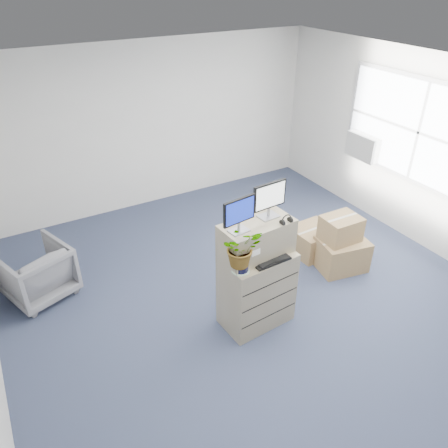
{
  "coord_description": "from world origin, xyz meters",
  "views": [
    {
      "loc": [
        -2.5,
        -3.36,
        3.83
      ],
      "look_at": [
        -0.35,
        0.4,
        1.2
      ],
      "focal_mm": 35.0,
      "sensor_mm": 36.0,
      "label": 1
    }
  ],
  "objects_px": {
    "monitor_left": "(239,213)",
    "keyboard": "(271,260)",
    "monitor_right": "(270,198)",
    "water_bottle": "(261,242)",
    "office_chair": "(36,270)",
    "filing_cabinet_lower": "(257,289)",
    "potted_plant": "(241,252)"
  },
  "relations": [
    {
      "from": "filing_cabinet_lower",
      "to": "keyboard",
      "type": "relative_size",
      "value": 2.18
    },
    {
      "from": "water_bottle",
      "to": "monitor_left",
      "type": "bearing_deg",
      "value": -167.57
    },
    {
      "from": "monitor_left",
      "to": "office_chair",
      "type": "distance_m",
      "value": 2.91
    },
    {
      "from": "potted_plant",
      "to": "monitor_left",
      "type": "bearing_deg",
      "value": 68.99
    },
    {
      "from": "monitor_right",
      "to": "filing_cabinet_lower",
      "type": "bearing_deg",
      "value": -155.85
    },
    {
      "from": "monitor_left",
      "to": "filing_cabinet_lower",
      "type": "bearing_deg",
      "value": -7.31
    },
    {
      "from": "filing_cabinet_lower",
      "to": "monitor_right",
      "type": "xyz_separation_m",
      "value": [
        0.18,
        0.09,
        1.13
      ]
    },
    {
      "from": "filing_cabinet_lower",
      "to": "water_bottle",
      "type": "relative_size",
      "value": 3.9
    },
    {
      "from": "water_bottle",
      "to": "office_chair",
      "type": "relative_size",
      "value": 0.31
    },
    {
      "from": "water_bottle",
      "to": "potted_plant",
      "type": "distance_m",
      "value": 0.47
    },
    {
      "from": "filing_cabinet_lower",
      "to": "monitor_right",
      "type": "distance_m",
      "value": 1.15
    },
    {
      "from": "monitor_right",
      "to": "water_bottle",
      "type": "bearing_deg",
      "value": -172.69
    },
    {
      "from": "office_chair",
      "to": "monitor_right",
      "type": "bearing_deg",
      "value": 124.42
    },
    {
      "from": "filing_cabinet_lower",
      "to": "office_chair",
      "type": "bearing_deg",
      "value": 136.55
    },
    {
      "from": "water_bottle",
      "to": "office_chair",
      "type": "distance_m",
      "value": 2.95
    },
    {
      "from": "monitor_left",
      "to": "office_chair",
      "type": "relative_size",
      "value": 0.5
    },
    {
      "from": "monitor_left",
      "to": "monitor_right",
      "type": "height_order",
      "value": "monitor_right"
    },
    {
      "from": "filing_cabinet_lower",
      "to": "office_chair",
      "type": "height_order",
      "value": "filing_cabinet_lower"
    },
    {
      "from": "filing_cabinet_lower",
      "to": "office_chair",
      "type": "xyz_separation_m",
      "value": [
        -2.2,
        1.81,
        -0.08
      ]
    },
    {
      "from": "monitor_right",
      "to": "water_bottle",
      "type": "relative_size",
      "value": 1.71
    },
    {
      "from": "potted_plant",
      "to": "office_chair",
      "type": "distance_m",
      "value": 2.83
    },
    {
      "from": "keyboard",
      "to": "potted_plant",
      "type": "relative_size",
      "value": 0.82
    },
    {
      "from": "keyboard",
      "to": "water_bottle",
      "type": "height_order",
      "value": "water_bottle"
    },
    {
      "from": "monitor_left",
      "to": "office_chair",
      "type": "xyz_separation_m",
      "value": [
        -1.94,
        1.81,
        -1.2
      ]
    },
    {
      "from": "office_chair",
      "to": "monitor_left",
      "type": "bearing_deg",
      "value": 117.11
    },
    {
      "from": "potted_plant",
      "to": "monitor_right",
      "type": "bearing_deg",
      "value": 24.82
    },
    {
      "from": "monitor_right",
      "to": "water_bottle",
      "type": "height_order",
      "value": "monitor_right"
    },
    {
      "from": "water_bottle",
      "to": "potted_plant",
      "type": "bearing_deg",
      "value": -152.31
    },
    {
      "from": "monitor_left",
      "to": "keyboard",
      "type": "relative_size",
      "value": 0.89
    },
    {
      "from": "keyboard",
      "to": "water_bottle",
      "type": "bearing_deg",
      "value": 84.44
    },
    {
      "from": "filing_cabinet_lower",
      "to": "keyboard",
      "type": "height_order",
      "value": "keyboard"
    },
    {
      "from": "office_chair",
      "to": "water_bottle",
      "type": "bearing_deg",
      "value": 122.99
    }
  ]
}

